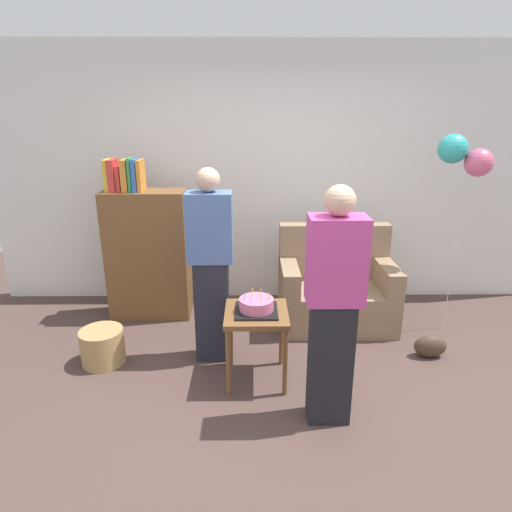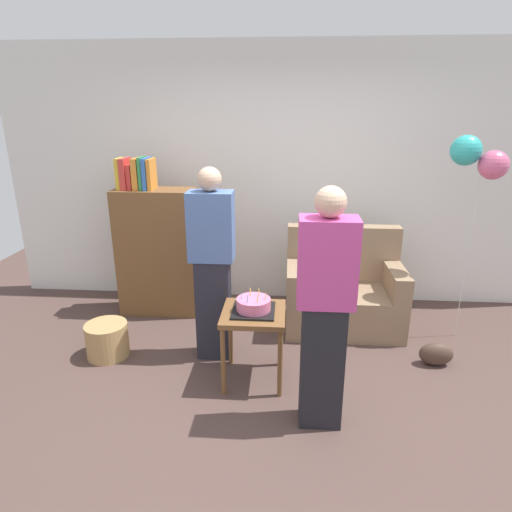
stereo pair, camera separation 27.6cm
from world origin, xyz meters
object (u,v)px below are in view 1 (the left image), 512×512
Objects in this scene: bookshelf at (147,251)px; handbag at (430,346)px; birthday_cake at (256,306)px; person_holding_cake at (333,308)px; wicker_basket at (103,346)px; person_blowing_candles at (211,266)px; couch at (335,290)px; balloon_bunch at (465,155)px; side_table at (256,322)px.

bookshelf reaches higher than handbag.
birthday_cake is 0.70m from person_holding_cake.
wicker_basket is at bearing -27.89° from person_holding_cake.
bookshelf is at bearing 120.02° from person_blowing_candles.
handbag is (1.51, 0.31, -0.54)m from birthday_cake.
couch is 1.92m from bookshelf.
couch is 1.68m from balloon_bunch.
bookshelf reaches higher than side_table.
birthday_cake is (0.00, -0.00, 0.14)m from side_table.
person_holding_cake is at bearing -21.79° from wicker_basket.
person_holding_cake is 0.88× the size of balloon_bunch.
handbag is at bearing 11.61° from side_table.
handbag is at bearing 11.61° from birthday_cake.
couch is 1.42m from person_blowing_candles.
side_table is 0.36× the size of person_holding_cake.
side_table is 0.60m from person_blowing_candles.
birthday_cake is (1.08, -1.18, -0.05)m from bookshelf.
bookshelf is at bearing 161.41° from handbag.
bookshelf is 2.28m from person_holding_cake.
person_blowing_candles reaches higher than couch.
balloon_bunch reaches higher than person_holding_cake.
person_holding_cake is at bearing -53.55° from person_blowing_candles.
person_blowing_candles reaches higher than wicker_basket.
person_blowing_candles is at bearing 5.50° from wicker_basket.
couch is at bearing -108.06° from person_holding_cake.
birthday_cake is 2.24m from balloon_bunch.
couch is 3.06× the size of wicker_basket.
couch is at bearing -5.75° from bookshelf.
handbag is (2.59, -0.87, -0.59)m from bookshelf.
wicker_basket reaches higher than handbag.
side_table reaches higher than wicker_basket.
wicker_basket is at bearing 168.99° from side_table.
couch reaches higher than wicker_basket.
person_holding_cake is at bearing -142.89° from handbag.
person_holding_cake is 2.03m from balloon_bunch.
wicker_basket is 2.80m from handbag.
balloon_bunch is (1.81, 0.83, 1.17)m from side_table.
side_table is (1.08, -1.18, -0.19)m from bookshelf.
side_table is at bearing -11.01° from wicker_basket.
handbag is (1.02, 0.77, -0.73)m from person_holding_cake.
wicker_basket is 0.20× the size of balloon_bunch.
person_blowing_candles is at bearing -49.24° from person_holding_cake.
couch is at bearing 19.50° from wicker_basket.
side_table is at bearing -49.39° from person_holding_cake.
couch is 1.31m from birthday_cake.
side_table is at bearing -53.34° from person_blowing_candles.
handbag is (2.80, 0.06, -0.05)m from wicker_basket.
birthday_cake is 0.17× the size of balloon_bunch.
handbag is (0.71, -0.68, -0.24)m from couch.
balloon_bunch reaches higher than wicker_basket.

